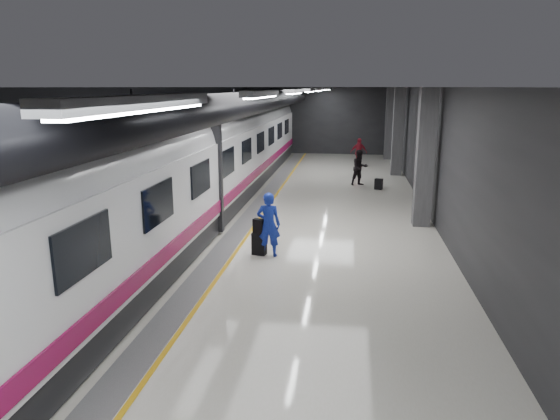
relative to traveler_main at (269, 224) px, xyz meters
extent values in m
plane|color=silver|center=(-0.01, 1.81, -0.89)|extent=(40.00, 40.00, 0.00)
cube|color=black|center=(-0.01, 1.81, 3.61)|extent=(10.00, 40.00, 0.02)
cube|color=#28282B|center=(-0.01, 21.81, 1.36)|extent=(10.00, 0.02, 4.50)
cube|color=#28282B|center=(-5.01, 1.81, 1.36)|extent=(0.02, 40.00, 4.50)
cube|color=#28282B|center=(4.99, 1.81, 1.36)|extent=(0.02, 40.00, 4.50)
cube|color=slate|center=(-1.36, 1.81, -0.88)|extent=(0.65, 39.80, 0.01)
cube|color=gold|center=(-0.96, 1.81, -0.88)|extent=(0.10, 39.80, 0.01)
cylinder|color=black|center=(-1.31, 1.81, 3.06)|extent=(0.80, 38.00, 0.80)
cube|color=silver|center=(0.59, -9.19, 3.51)|extent=(0.22, 2.60, 0.10)
cube|color=silver|center=(0.59, -4.19, 3.51)|extent=(0.22, 2.60, 0.10)
cube|color=silver|center=(0.59, 0.81, 3.51)|extent=(0.22, 2.60, 0.10)
cube|color=silver|center=(0.59, 5.81, 3.51)|extent=(0.22, 2.60, 0.10)
cube|color=silver|center=(0.59, 10.81, 3.51)|extent=(0.22, 2.60, 0.10)
cube|color=silver|center=(0.59, 15.81, 3.51)|extent=(0.22, 2.60, 0.10)
cube|color=silver|center=(0.59, 19.81, 3.51)|extent=(0.22, 2.60, 0.10)
cube|color=#515154|center=(4.54, 3.81, 1.36)|extent=(0.55, 0.55, 4.50)
cube|color=#515154|center=(4.54, 13.81, 1.36)|extent=(0.55, 0.55, 4.50)
cube|color=#515154|center=(4.54, 19.81, 1.36)|extent=(0.55, 0.55, 4.50)
cube|color=black|center=(-3.26, 1.81, -0.54)|extent=(2.80, 38.00, 0.60)
cube|color=white|center=(-3.26, 1.81, 0.86)|extent=(2.90, 38.00, 2.20)
cylinder|color=white|center=(-3.26, 1.81, 1.81)|extent=(2.80, 38.00, 2.80)
cube|color=maroon|center=(-1.79, 1.81, 0.06)|extent=(0.04, 38.00, 0.35)
cube|color=black|center=(-3.26, 1.81, 1.11)|extent=(3.05, 0.25, 3.80)
cube|color=black|center=(-1.79, -6.19, 1.26)|extent=(0.05, 1.60, 0.85)
cube|color=black|center=(-1.79, -3.19, 1.26)|extent=(0.05, 1.60, 0.85)
cube|color=black|center=(-1.79, -0.19, 1.26)|extent=(0.05, 1.60, 0.85)
cube|color=black|center=(-1.79, 2.81, 1.26)|extent=(0.05, 1.60, 0.85)
cube|color=black|center=(-1.79, 5.81, 1.26)|extent=(0.05, 1.60, 0.85)
cube|color=black|center=(-1.79, 8.81, 1.26)|extent=(0.05, 1.60, 0.85)
cube|color=black|center=(-1.79, 11.81, 1.26)|extent=(0.05, 1.60, 0.85)
cube|color=black|center=(-1.79, 14.81, 1.26)|extent=(0.05, 1.60, 0.85)
cube|color=black|center=(-1.79, 17.81, 1.26)|extent=(0.05, 1.60, 0.85)
imported|color=#1936C0|center=(0.00, 0.00, 0.00)|extent=(0.65, 0.43, 1.78)
cube|color=black|center=(-0.27, 0.07, -0.58)|extent=(0.42, 0.31, 0.62)
cube|color=black|center=(-0.28, 0.04, -0.07)|extent=(0.34, 0.26, 0.40)
imported|color=black|center=(2.59, 10.58, -0.05)|extent=(1.01, 0.94, 1.67)
imported|color=maroon|center=(2.61, 16.29, -0.06)|extent=(1.03, 0.60, 1.65)
cube|color=black|center=(3.44, 9.67, -0.64)|extent=(0.39, 0.33, 0.50)
camera|label=1|loc=(2.13, -12.84, 3.62)|focal=32.00mm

